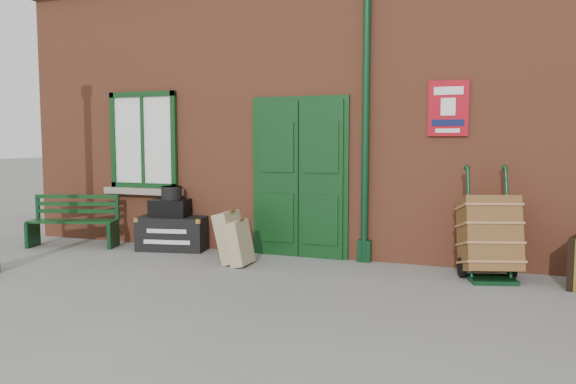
% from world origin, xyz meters
% --- Properties ---
extents(ground, '(80.00, 80.00, 0.00)m').
position_xyz_m(ground, '(0.00, 0.00, 0.00)').
color(ground, gray).
rests_on(ground, ground).
extents(station_building, '(10.30, 4.30, 4.36)m').
position_xyz_m(station_building, '(-0.00, 3.49, 2.16)').
color(station_building, brown).
rests_on(station_building, ground).
extents(bench, '(1.40, 0.81, 0.83)m').
position_xyz_m(bench, '(-3.84, 0.93, 0.42)').
color(bench, '#0E3614').
rests_on(bench, ground).
extents(houdini_trunk, '(1.10, 0.76, 0.51)m').
position_xyz_m(houdini_trunk, '(-2.25, 1.25, 0.25)').
color(houdini_trunk, black).
rests_on(houdini_trunk, ground).
extents(strongbox, '(0.63, 0.51, 0.25)m').
position_xyz_m(strongbox, '(-2.30, 1.25, 0.63)').
color(strongbox, black).
rests_on(strongbox, houdini_trunk).
extents(hatbox, '(0.36, 0.36, 0.20)m').
position_xyz_m(hatbox, '(-2.27, 1.25, 0.86)').
color(hatbox, black).
rests_on(hatbox, strongbox).
extents(suitcase_back, '(0.36, 0.50, 0.71)m').
position_xyz_m(suitcase_back, '(-1.02, 0.73, 0.35)').
color(suitcase_back, tan).
rests_on(suitcase_back, ground).
extents(suitcase_front, '(0.30, 0.45, 0.61)m').
position_xyz_m(suitcase_front, '(-0.84, 0.63, 0.30)').
color(suitcase_front, tan).
rests_on(suitcase_front, ground).
extents(porter_trolley, '(0.82, 0.86, 1.32)m').
position_xyz_m(porter_trolley, '(2.25, 1.05, 0.51)').
color(porter_trolley, '#0D3419').
rests_on(porter_trolley, ground).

